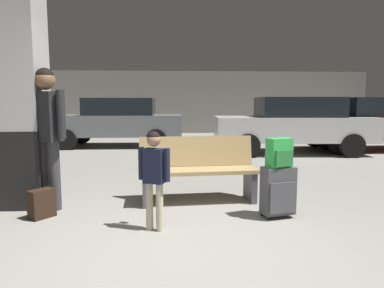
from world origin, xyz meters
The scene contains 12 objects.
ground_plane centered at (0.00, 4.00, -0.05)m, with size 18.00×18.00×0.10m, color gray.
garage_back_wall centered at (0.00, 12.86, 1.40)m, with size 18.00×0.12×2.80m, color slate.
structural_pillar centered at (-1.99, 1.71, 1.45)m, with size 0.57×0.57×2.92m.
bench centered at (0.31, 1.76, 0.44)m, with size 1.64×0.65×0.89m.
suitcase centered at (1.19, 1.01, 0.32)m, with size 0.42×0.31×0.60m.
backpack_bright centered at (1.20, 1.01, 0.77)m, with size 0.32×0.26×0.34m.
child centered at (-0.24, 0.68, 0.65)m, with size 0.34×0.26×1.06m.
adult centered at (-1.61, 1.52, 1.10)m, with size 0.54×0.37×1.78m.
backpack_dark_floor centered at (-1.60, 1.17, 0.17)m, with size 0.31×0.32×0.34m.
parked_car_far centered at (-1.75, 8.05, 0.81)m, with size 4.12×1.85×1.51m.
parked_car_near centered at (3.24, 6.24, 0.81)m, with size 4.20×2.00×1.51m.
parked_car_side centered at (5.75, 6.70, 0.81)m, with size 4.12×1.83×1.51m.
Camera 1 is at (-0.06, -2.88, 1.34)m, focal length 32.15 mm.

